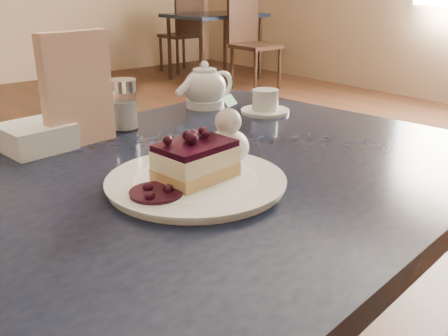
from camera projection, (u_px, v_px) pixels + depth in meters
main_table at (177, 220)px, 0.86m from camera, size 1.28×0.93×0.75m
dessert_plate at (196, 182)px, 0.80m from camera, size 0.28×0.28×0.01m
cheesecake_slice at (196, 161)px, 0.78m from camera, size 0.13×0.10×0.06m
whipped_cream at (228, 147)px, 0.85m from camera, size 0.07×0.07×0.06m
berry_sauce at (156, 193)px, 0.73m from camera, size 0.08×0.08×0.01m
tea_set at (217, 91)px, 1.26m from camera, size 0.24×0.26×0.11m
menu_card at (77, 90)px, 0.96m from camera, size 0.14×0.05×0.22m
sugar_shaker at (124, 104)px, 1.08m from camera, size 0.06×0.06×0.11m
napkin_stack at (35, 137)px, 0.96m from camera, size 0.13×0.13×0.05m
bg_table_far_right at (215, 73)px, 5.65m from camera, size 0.97×1.74×1.16m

